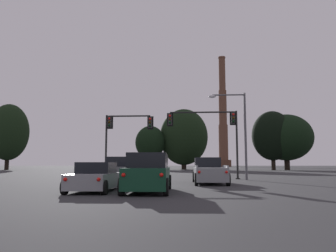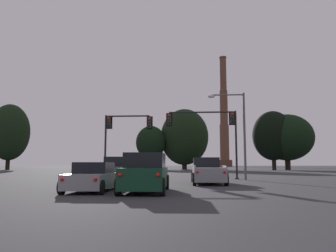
# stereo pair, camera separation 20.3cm
# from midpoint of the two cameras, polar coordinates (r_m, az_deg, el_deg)

# --- Properties ---
(pickup_truck_right_lane_front) EXTENTS (2.26, 5.53, 1.82)m
(pickup_truck_right_lane_front) POSITION_cam_midpoint_polar(r_m,az_deg,el_deg) (23.18, 6.89, -7.92)
(pickup_truck_right_lane_front) COLOR gray
(pickup_truck_right_lane_front) RESTS_ON ground_plane
(suv_left_lane_front) EXTENTS (2.30, 4.98, 1.86)m
(suv_left_lane_front) POSITION_cam_midpoint_polar(r_m,az_deg,el_deg) (24.58, -8.51, -7.61)
(suv_left_lane_front) COLOR #4C4F54
(suv_left_lane_front) RESTS_ON ground_plane
(sedan_left_lane_second) EXTENTS (2.10, 4.75, 1.43)m
(sedan_left_lane_second) POSITION_cam_midpoint_polar(r_m,az_deg,el_deg) (16.94, -12.79, -8.75)
(sedan_left_lane_second) COLOR gray
(sedan_left_lane_second) RESTS_ON ground_plane
(suv_center_lane_second) EXTENTS (2.20, 4.94, 1.86)m
(suv_center_lane_second) POSITION_cam_midpoint_polar(r_m,az_deg,el_deg) (16.00, -3.81, -8.20)
(suv_center_lane_second) COLOR #0F3823
(suv_center_lane_second) RESTS_ON ground_plane
(traffic_light_overhead_left) EXTENTS (4.65, 0.50, 5.96)m
(traffic_light_overhead_left) POSITION_cam_midpoint_polar(r_m,az_deg,el_deg) (31.16, -8.25, -0.71)
(traffic_light_overhead_left) COLOR black
(traffic_light_overhead_left) RESTS_ON ground_plane
(traffic_light_overhead_right) EXTENTS (6.57, 0.50, 6.19)m
(traffic_light_overhead_right) POSITION_cam_midpoint_polar(r_m,az_deg,el_deg) (30.20, 7.65, -0.06)
(traffic_light_overhead_right) COLOR black
(traffic_light_overhead_right) RESTS_ON ground_plane
(street_lamp) EXTENTS (3.21, 0.36, 7.51)m
(street_lamp) POSITION_cam_midpoint_polar(r_m,az_deg,el_deg) (28.90, 12.03, 0.16)
(street_lamp) COLOR #56565B
(street_lamp) RESTS_ON ground_plane
(smokestack) EXTENTS (7.66, 7.66, 58.47)m
(smokestack) POSITION_cam_midpoint_polar(r_m,az_deg,el_deg) (173.65, 9.52, 0.55)
(smokestack) COLOR #523427
(smokestack) RESTS_ON ground_plane
(treeline_center_left) EXTENTS (12.11, 10.90, 12.70)m
(treeline_center_left) POSITION_cam_midpoint_polar(r_m,az_deg,el_deg) (79.47, 19.79, -1.89)
(treeline_center_left) COLOR black
(treeline_center_left) RESTS_ON ground_plane
(treeline_far_right) EXTENTS (12.46, 11.22, 15.71)m
(treeline_far_right) POSITION_cam_midpoint_polar(r_m,az_deg,el_deg) (85.37, 2.69, -1.92)
(treeline_far_right) COLOR black
(treeline_far_right) RESTS_ON ground_plane
(treeline_center_right) EXTENTS (7.49, 6.74, 11.00)m
(treeline_center_right) POSITION_cam_midpoint_polar(r_m,az_deg,el_deg) (82.76, -3.20, -2.87)
(treeline_center_right) COLOR black
(treeline_center_right) RESTS_ON ground_plane
(treeline_far_left) EXTENTS (9.39, 8.45, 15.58)m
(treeline_far_left) POSITION_cam_midpoint_polar(r_m,az_deg,el_deg) (86.11, -26.08, -0.96)
(treeline_far_left) COLOR black
(treeline_far_left) RESTS_ON ground_plane
(treeline_right_mid) EXTENTS (9.18, 8.27, 13.37)m
(treeline_right_mid) POSITION_cam_midpoint_polar(r_m,az_deg,el_deg) (77.79, 17.65, -1.62)
(treeline_right_mid) COLOR black
(treeline_right_mid) RESTS_ON ground_plane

